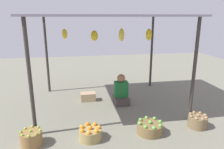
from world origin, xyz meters
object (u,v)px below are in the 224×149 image
Objects in this scene: basket_limes at (31,138)px; basket_oranges at (90,133)px; vendor_person at (121,92)px; wooden_crate_near_vendor at (88,97)px; basket_potatoes at (198,121)px; basket_green_apples at (150,128)px.

basket_limes is 0.89× the size of basket_oranges.
vendor_person is 1.86× the size of basket_oranges.
vendor_person reaches higher than wooden_crate_near_vendor.
basket_potatoes reaches higher than wooden_crate_near_vendor.
basket_oranges is at bearing -179.63° from basket_green_apples.
basket_limes is at bearing -141.67° from vendor_person.
basket_green_apples is (0.23, -1.54, -0.19)m from vendor_person.
basket_oranges is 2.19m from basket_potatoes.
basket_oranges is 1.86m from wooden_crate_near_vendor.
basket_oranges is 1.11× the size of basket_potatoes.
basket_limes is at bearing -179.95° from basket_oranges.
basket_limes reaches higher than basket_oranges.
vendor_person reaches higher than basket_green_apples.
basket_limes reaches higher than basket_green_apples.
basket_potatoes is (1.27, -1.48, -0.17)m from vendor_person.
basket_oranges is 1.06× the size of wooden_crate_near_vendor.
basket_oranges is at bearing -178.44° from basket_potatoes.
vendor_person is 2.50m from basket_limes.
vendor_person is at bearing 59.19° from basket_oranges.
basket_oranges is (1.03, 0.00, -0.02)m from basket_limes.
basket_limes is at bearing -178.93° from basket_potatoes.
basket_limes reaches higher than wooden_crate_near_vendor.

